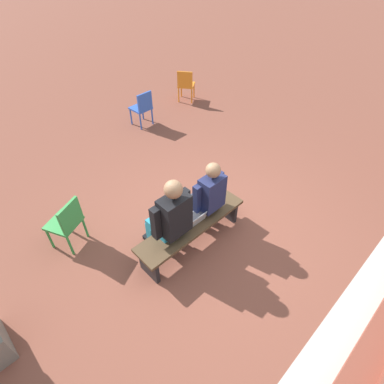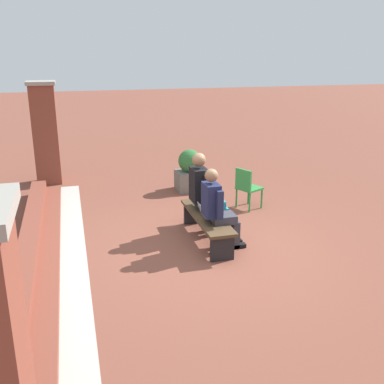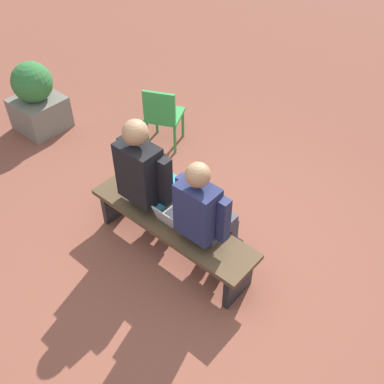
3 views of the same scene
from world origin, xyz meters
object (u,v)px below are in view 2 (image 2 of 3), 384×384
planter (190,171)px  bench (207,220)px  person_adult (205,191)px  laptop (207,213)px  plastic_chair_near_bench_left (247,186)px  person_student (218,206)px

planter → bench: bearing=170.6°
person_adult → laptop: person_adult is taller
person_adult → laptop: 0.47m
laptop → bench: bearing=-15.9°
laptop → planter: planter is taller
plastic_chair_near_bench_left → planter: size_ratio=0.89×
bench → plastic_chair_near_bench_left: 1.79m
laptop → planter: size_ratio=0.34×
bench → planter: 2.87m
bench → laptop: 0.15m
bench → person_adult: 0.53m
person_student → planter: bearing=-7.2°
person_student → person_adult: (0.69, -0.01, 0.04)m
laptop → plastic_chair_near_bench_left: (1.33, -1.25, -0.02)m
person_student → laptop: person_student is taller
plastic_chair_near_bench_left → person_adult: bearing=129.1°
plastic_chair_near_bench_left → planter: 1.73m
plastic_chair_near_bench_left → person_student: bearing=144.4°
person_student → laptop: size_ratio=4.18×
planter → plastic_chair_near_bench_left: bearing=-153.6°
person_student → laptop: (0.31, 0.08, -0.21)m
laptop → planter: 2.91m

